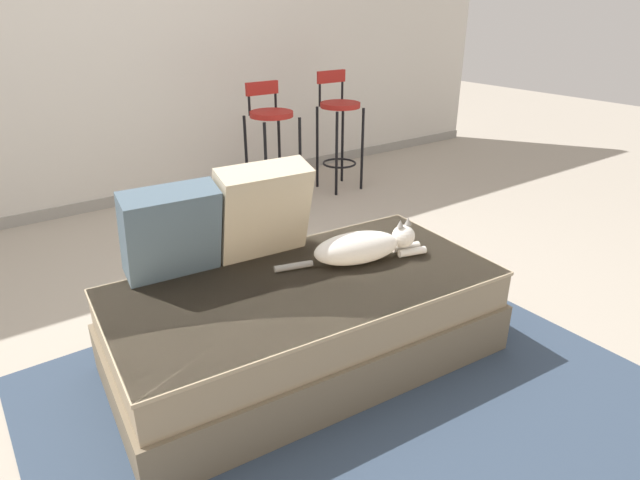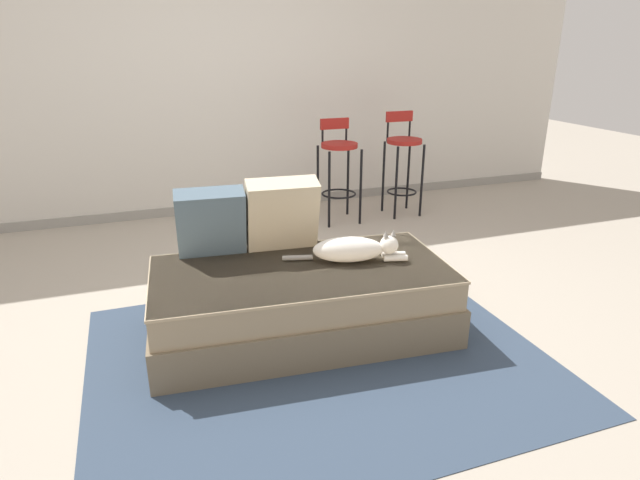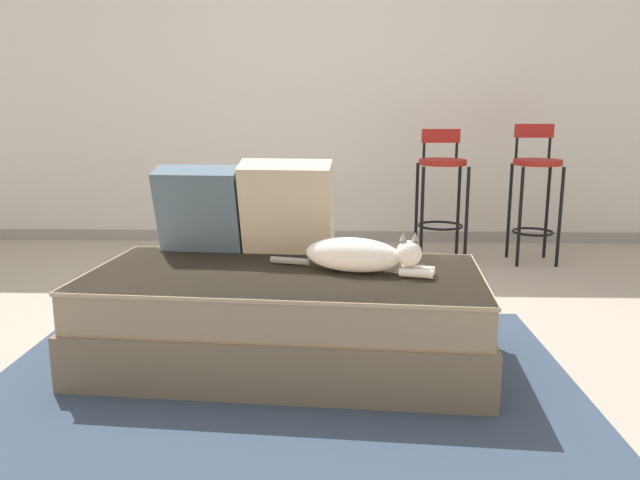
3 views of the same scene
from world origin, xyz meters
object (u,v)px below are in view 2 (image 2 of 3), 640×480
object	(u,v)px
bar_stool_by_doorway	(403,155)
cat	(353,249)
bar_stool_near_window	(339,161)
throw_pillow_corner	(211,222)
couch	(302,300)
throw_pillow_middle	(282,214)

from	to	relation	value
bar_stool_by_doorway	cat	bearing A→B (deg)	-124.81
cat	bar_stool_near_window	distance (m)	2.03
cat	throw_pillow_corner	bearing A→B (deg)	154.35
couch	bar_stool_near_window	size ratio (longest dim) A/B	1.86
throw_pillow_corner	couch	bearing A→B (deg)	-39.71
throw_pillow_corner	bar_stool_near_window	bearing A→B (deg)	47.30
couch	throw_pillow_middle	world-z (taller)	throw_pillow_middle
couch	throw_pillow_corner	xyz separation A→B (m)	(-0.45, 0.37, 0.42)
bar_stool_near_window	bar_stool_by_doorway	size ratio (longest dim) A/B	0.96
throw_pillow_middle	cat	world-z (taller)	throw_pillow_middle
bar_stool_near_window	bar_stool_by_doorway	distance (m)	0.68
bar_stool_near_window	throw_pillow_middle	bearing A→B (deg)	-122.22
bar_stool_by_doorway	couch	bearing A→B (deg)	-130.84
throw_pillow_middle	cat	distance (m)	0.50
cat	throw_pillow_middle	bearing A→B (deg)	135.48
bar_stool_near_window	cat	bearing A→B (deg)	-108.92
couch	throw_pillow_corner	world-z (taller)	throw_pillow_corner
couch	throw_pillow_middle	distance (m)	0.55
bar_stool_near_window	bar_stool_by_doorway	bearing A→B (deg)	0.08
throw_pillow_corner	bar_stool_by_doorway	xyz separation A→B (m)	(2.10, 1.55, -0.04)
throw_pillow_corner	bar_stool_by_doorway	distance (m)	2.61
bar_stool_near_window	throw_pillow_corner	bearing A→B (deg)	-132.70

